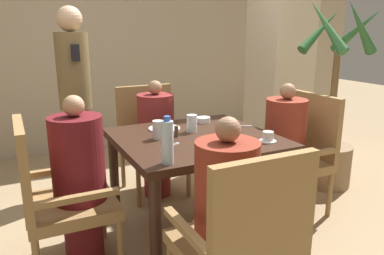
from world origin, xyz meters
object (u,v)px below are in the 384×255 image
at_px(plate_main_right, 223,139).
at_px(potted_palm, 330,135).
at_px(chair_far_side, 151,137).
at_px(glass_tall_mid, 192,123).
at_px(plate_main_left, 164,128).
at_px(water_bottle, 167,142).
at_px(diner_in_left_chair, 80,181).
at_px(standing_host, 75,96).
at_px(diner_in_far_chair, 156,138).
at_px(chair_near_corner, 242,239).
at_px(bowl_small, 203,120).
at_px(diner_in_right_chair, 284,148).
at_px(teacup_with_saucer, 268,137).
at_px(chair_right_side, 298,150).
at_px(glass_tall_near, 158,130).
at_px(chair_left_side, 55,194).
at_px(diner_in_near_chair, 226,217).

bearing_deg(plate_main_right, potted_palm, 16.48).
height_order(chair_far_side, glass_tall_mid, chair_far_side).
distance_m(plate_main_left, water_bottle, 0.75).
distance_m(diner_in_left_chair, water_bottle, 0.67).
xyz_separation_m(standing_host, plate_main_left, (0.48, -0.92, -0.14)).
relative_size(diner_in_far_chair, standing_host, 0.63).
distance_m(chair_far_side, plate_main_right, 1.12).
bearing_deg(water_bottle, chair_near_corner, -71.13).
height_order(plate_main_left, bowl_small, bowl_small).
relative_size(chair_far_side, standing_host, 0.58).
bearing_deg(diner_in_right_chair, teacup_with_saucer, -142.27).
height_order(chair_far_side, potted_palm, potted_palm).
distance_m(chair_right_side, glass_tall_mid, 0.97).
bearing_deg(glass_tall_mid, chair_far_side, 92.11).
xyz_separation_m(chair_far_side, glass_tall_mid, (0.03, -0.81, 0.30)).
xyz_separation_m(chair_right_side, diner_in_right_chair, (-0.15, 0.00, 0.04)).
bearing_deg(glass_tall_near, plate_main_right, -29.75).
bearing_deg(water_bottle, chair_far_side, 74.12).
bearing_deg(chair_near_corner, diner_in_left_chair, 122.40).
bearing_deg(diner_in_left_chair, potted_palm, 6.35).
distance_m(chair_left_side, chair_right_side, 1.89).
height_order(diner_in_far_chair, glass_tall_mid, diner_in_far_chair).
bearing_deg(bowl_small, teacup_with_saucer, -78.65).
xyz_separation_m(chair_left_side, diner_in_near_chair, (0.73, -0.77, 0.04)).
bearing_deg(glass_tall_near, chair_right_side, -2.65).
distance_m(diner_in_far_chair, chair_right_side, 1.22).
bearing_deg(chair_left_side, water_bottle, -36.91).
xyz_separation_m(potted_palm, bowl_small, (-1.33, 0.07, 0.28)).
height_order(plate_main_right, glass_tall_near, glass_tall_near).
height_order(diner_in_far_chair, diner_in_near_chair, diner_in_near_chair).
bearing_deg(chair_left_side, chair_right_side, 0.00).
height_order(potted_palm, glass_tall_mid, potted_palm).
xyz_separation_m(diner_in_left_chair, standing_host, (0.20, 1.18, 0.33)).
relative_size(chair_right_side, teacup_with_saucer, 8.53).
relative_size(plate_main_left, water_bottle, 0.87).
bearing_deg(plate_main_right, bowl_small, 77.61).
height_order(standing_host, water_bottle, standing_host).
height_order(diner_in_left_chair, teacup_with_saucer, diner_in_left_chair).
relative_size(chair_left_side, teacup_with_saucer, 8.53).
relative_size(diner_in_far_chair, diner_in_near_chair, 0.98).
bearing_deg(chair_far_side, potted_palm, -22.73).
distance_m(diner_in_near_chair, bowl_small, 1.21).
xyz_separation_m(diner_in_left_chair, diner_in_right_chair, (1.59, 0.00, -0.02)).
relative_size(diner_in_near_chair, potted_palm, 0.61).
relative_size(diner_in_left_chair, chair_right_side, 1.14).
relative_size(standing_host, plate_main_right, 7.09).
bearing_deg(chair_far_side, plate_main_left, -100.65).
xyz_separation_m(standing_host, water_bottle, (0.22, -1.60, -0.02)).
bearing_deg(chair_near_corner, chair_right_side, 38.41).
height_order(diner_in_far_chair, glass_tall_near, diner_in_far_chair).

